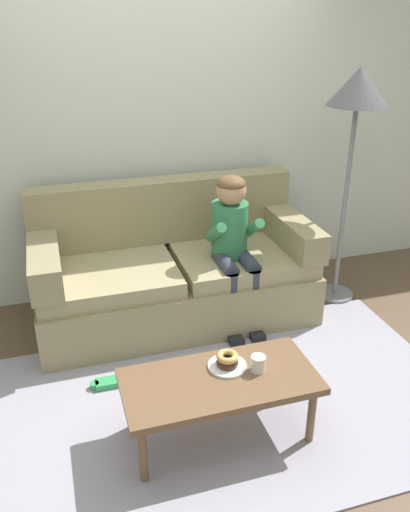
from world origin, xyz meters
TOP-DOWN VIEW (x-y plane):
  - ground at (0.00, 0.00)m, footprint 10.00×10.00m
  - wall_back at (0.00, 1.40)m, footprint 8.00×0.10m
  - area_rug at (0.00, -0.25)m, footprint 2.88×1.70m
  - couch at (-0.02, 0.85)m, footprint 1.99×0.90m
  - coffee_table at (-0.10, -0.47)m, footprint 1.02×0.49m
  - person_child at (0.37, 0.64)m, footprint 0.34×0.58m
  - plate at (-0.03, -0.39)m, footprint 0.21×0.21m
  - donut at (-0.03, -0.39)m, footprint 0.16×0.16m
  - donut_second at (-0.03, -0.39)m, footprint 0.14×0.14m
  - mug at (0.11, -0.47)m, footprint 0.08×0.08m
  - toy_controller at (-0.62, 0.12)m, footprint 0.23×0.09m
  - floor_lamp at (1.29, 0.73)m, footprint 0.43×0.43m

SIDE VIEW (x-z plane):
  - ground at x=0.00m, z-range 0.00..0.00m
  - area_rug at x=0.00m, z-range 0.00..0.01m
  - toy_controller at x=-0.62m, z-range 0.00..0.05m
  - coffee_table at x=-0.10m, z-range 0.15..0.54m
  - couch at x=-0.02m, z-range -0.14..0.84m
  - plate at x=-0.03m, z-range 0.39..0.40m
  - donut at x=-0.03m, z-range 0.40..0.44m
  - mug at x=0.11m, z-range 0.39..0.48m
  - donut_second at x=-0.03m, z-range 0.44..0.48m
  - person_child at x=0.37m, z-range 0.12..1.22m
  - wall_back at x=0.00m, z-range 0.00..2.80m
  - floor_lamp at x=1.29m, z-range 0.64..2.41m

